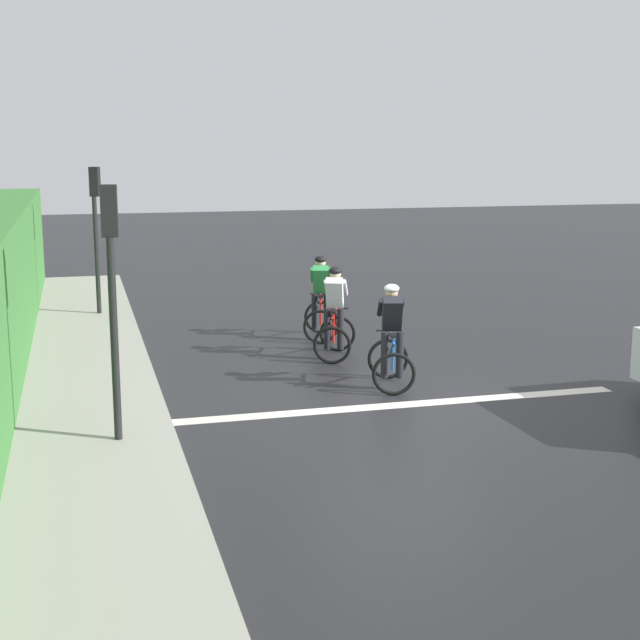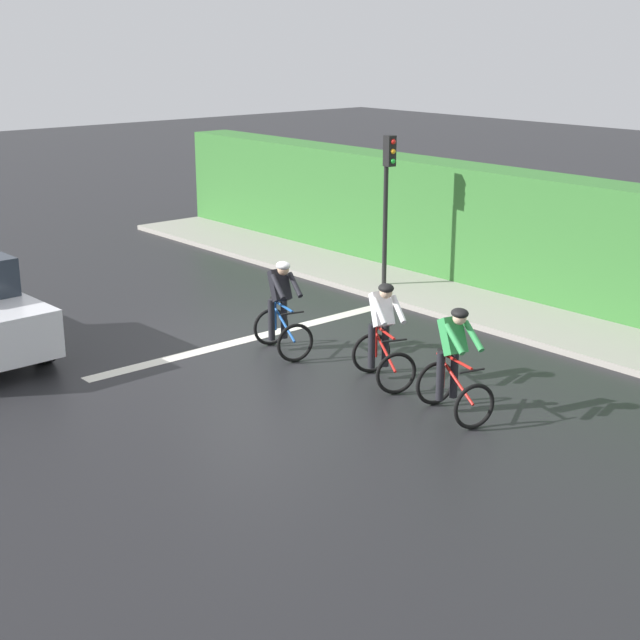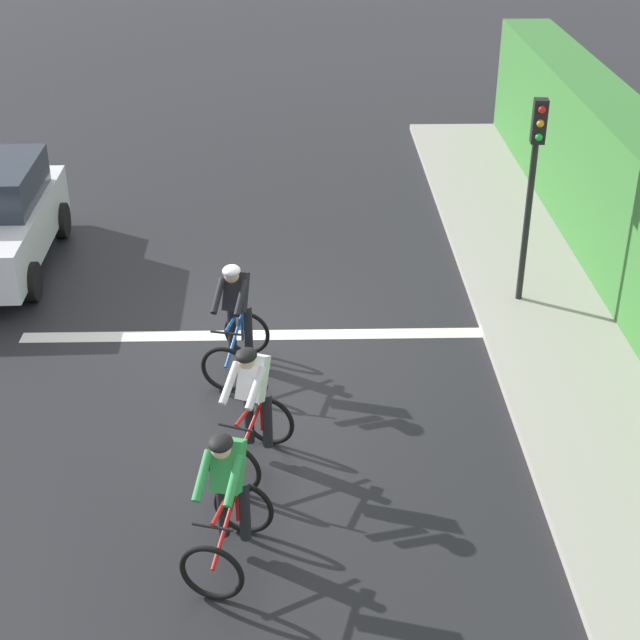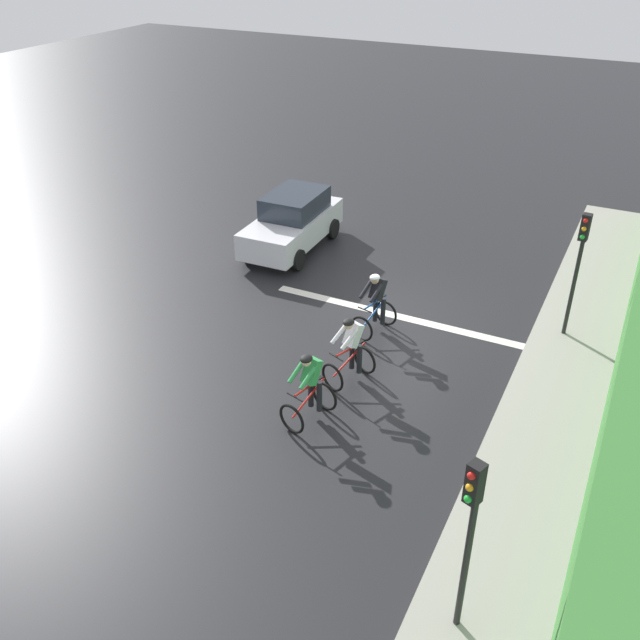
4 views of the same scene
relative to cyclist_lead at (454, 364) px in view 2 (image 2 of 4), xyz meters
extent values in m
plane|color=black|center=(-0.08, -4.81, -0.80)|extent=(80.00, 80.00, 0.00)
cube|color=#9E998E|center=(-4.88, -2.81, -0.74)|extent=(2.80, 24.44, 0.12)
cube|color=gray|center=(-5.78, -2.81, -0.58)|extent=(0.44, 24.44, 0.44)
cube|color=#387533|center=(-6.08, -2.81, 0.51)|extent=(1.10, 24.44, 2.62)
cube|color=silver|center=(-0.08, -4.84, -0.79)|extent=(7.00, 0.30, 0.01)
torus|color=black|center=(0.14, 0.53, -0.46)|extent=(0.67, 0.24, 0.68)
torus|color=black|center=(-0.12, -0.45, -0.46)|extent=(0.67, 0.24, 0.68)
cylinder|color=red|center=(0.01, 0.04, -0.21)|extent=(0.30, 0.97, 0.51)
cylinder|color=red|center=(-0.07, -0.26, -0.18)|extent=(0.04, 0.04, 0.55)
cylinder|color=red|center=(0.02, 0.09, 0.07)|extent=(0.23, 0.70, 0.04)
cube|color=black|center=(-0.07, -0.26, 0.11)|extent=(0.15, 0.24, 0.04)
cylinder|color=black|center=(0.12, 0.43, 0.04)|extent=(0.41, 0.14, 0.03)
cube|color=green|center=(-0.02, -0.06, 0.41)|extent=(0.40, 0.47, 0.57)
sphere|color=beige|center=(0.02, 0.09, 0.72)|extent=(0.20, 0.20, 0.20)
ellipsoid|color=black|center=(0.02, 0.09, 0.79)|extent=(0.31, 0.33, 0.14)
cylinder|color=black|center=(-0.16, -0.13, -0.23)|extent=(0.12, 0.12, 0.74)
cylinder|color=black|center=(0.07, -0.19, -0.23)|extent=(0.12, 0.12, 0.74)
cylinder|color=green|center=(-0.10, 0.26, 0.47)|extent=(0.21, 0.48, 0.37)
cylinder|color=green|center=(0.21, 0.17, 0.47)|extent=(0.21, 0.48, 0.37)
torus|color=black|center=(0.02, -1.14, -0.46)|extent=(0.65, 0.30, 0.68)
torus|color=black|center=(-0.35, -2.09, -0.46)|extent=(0.65, 0.30, 0.68)
cylinder|color=red|center=(-0.17, -1.62, -0.21)|extent=(0.40, 0.94, 0.51)
cylinder|color=red|center=(-0.28, -1.90, -0.18)|extent=(0.04, 0.04, 0.55)
cylinder|color=red|center=(-0.15, -1.57, 0.07)|extent=(0.30, 0.68, 0.04)
cube|color=black|center=(-0.28, -1.90, 0.11)|extent=(0.17, 0.24, 0.04)
cylinder|color=black|center=(-0.02, -1.24, 0.04)|extent=(0.40, 0.18, 0.03)
cube|color=white|center=(-0.20, -1.71, 0.41)|extent=(0.43, 0.49, 0.57)
sphere|color=beige|center=(-0.15, -1.57, 0.72)|extent=(0.20, 0.20, 0.20)
ellipsoid|color=black|center=(-0.15, -1.57, 0.79)|extent=(0.33, 0.35, 0.14)
cylinder|color=black|center=(-0.35, -1.77, -0.23)|extent=(0.12, 0.12, 0.74)
cylinder|color=black|center=(-0.13, -1.85, -0.23)|extent=(0.12, 0.12, 0.74)
cylinder|color=white|center=(-0.25, -1.39, 0.47)|extent=(0.26, 0.48, 0.37)
cylinder|color=white|center=(0.05, -1.51, 0.47)|extent=(0.26, 0.48, 0.37)
torus|color=black|center=(0.26, -3.32, -0.46)|extent=(0.67, 0.22, 0.68)
torus|color=black|center=(0.01, -4.31, -0.46)|extent=(0.67, 0.22, 0.68)
cylinder|color=#1E59B2|center=(0.14, -3.82, -0.21)|extent=(0.28, 0.97, 0.51)
cylinder|color=#1E59B2|center=(0.06, -4.11, -0.18)|extent=(0.04, 0.04, 0.55)
cylinder|color=#1E59B2|center=(0.15, -3.77, 0.07)|extent=(0.22, 0.70, 0.04)
cube|color=black|center=(0.06, -4.11, 0.11)|extent=(0.15, 0.24, 0.04)
cylinder|color=black|center=(0.24, -3.42, 0.04)|extent=(0.42, 0.13, 0.03)
cube|color=black|center=(0.11, -3.92, 0.41)|extent=(0.39, 0.47, 0.57)
sphere|color=tan|center=(0.15, -3.77, 0.72)|extent=(0.20, 0.20, 0.20)
ellipsoid|color=silver|center=(0.15, -3.77, 0.79)|extent=(0.30, 0.33, 0.14)
cylinder|color=black|center=(-0.03, -3.98, -0.23)|extent=(0.12, 0.12, 0.74)
cylinder|color=black|center=(0.20, -4.04, -0.23)|extent=(0.12, 0.12, 0.74)
cylinder|color=black|center=(0.03, -3.60, 0.47)|extent=(0.20, 0.49, 0.37)
cylinder|color=black|center=(0.34, -3.68, 0.47)|extent=(0.20, 0.49, 0.37)
cylinder|color=black|center=(3.53, -6.09, -0.48)|extent=(0.24, 0.65, 0.64)
cube|color=#EAEACC|center=(3.83, -5.34, 0.00)|extent=(0.28, 0.09, 0.16)
cylinder|color=black|center=(-4.22, -5.74, 0.55)|extent=(0.10, 0.10, 2.70)
cube|color=black|center=(-4.21, -5.64, 2.22)|extent=(0.22, 0.22, 0.64)
sphere|color=red|center=(-4.20, -5.53, 2.42)|extent=(0.11, 0.11, 0.11)
sphere|color=orange|center=(-4.20, -5.53, 2.22)|extent=(0.11, 0.11, 0.11)
sphere|color=green|center=(-4.20, -5.53, 2.02)|extent=(0.11, 0.11, 0.11)
camera|label=1|loc=(-4.61, -17.16, 3.03)|focal=51.10mm
camera|label=2|loc=(9.84, 8.47, 4.59)|focal=52.91mm
camera|label=3|loc=(-0.76, 7.62, 6.24)|focal=53.49mm
camera|label=4|loc=(-5.28, 10.14, 8.51)|focal=38.74mm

